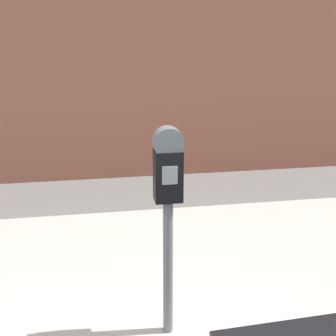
{
  "coord_description": "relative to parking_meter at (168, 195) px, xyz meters",
  "views": [
    {
      "loc": [
        -0.3,
        -1.69,
        2.38
      ],
      "look_at": [
        0.2,
        1.26,
        1.41
      ],
      "focal_mm": 50.0,
      "sensor_mm": 36.0,
      "label": 1
    }
  ],
  "objects": [
    {
      "name": "sidewalk",
      "position": [
        -0.2,
        0.94,
        -1.16
      ],
      "size": [
        24.0,
        2.8,
        0.12
      ],
      "color": "#BCB7AD",
      "rests_on": "ground_plane"
    },
    {
      "name": "parking_meter",
      "position": [
        0.0,
        0.0,
        0.0
      ],
      "size": [
        0.21,
        0.15,
        1.58
      ],
      "color": "slate",
      "rests_on": "sidewalk"
    }
  ]
}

